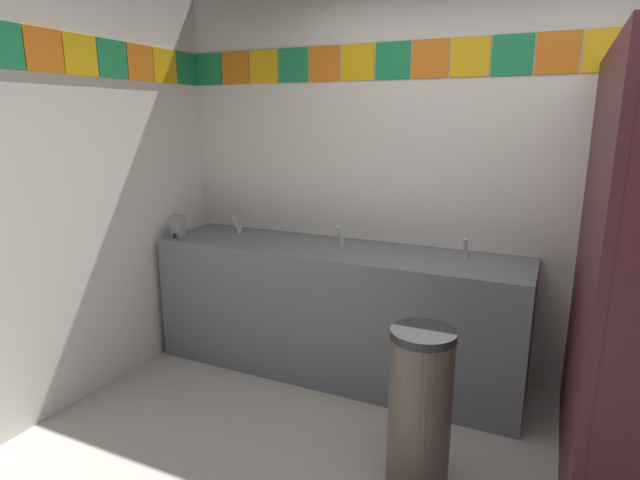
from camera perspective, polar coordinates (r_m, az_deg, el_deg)
The scene contains 9 objects.
wall_back at distance 3.37m, azimuth 19.66°, elevation 5.51°, with size 4.53×0.09×2.57m.
wall_side at distance 3.18m, azimuth -30.75°, elevation 3.97°, with size 0.09×3.06×2.57m.
vanity_counter at distance 3.49m, azimuth 1.63°, elevation -7.73°, with size 2.48×0.61×0.88m.
faucet_left at distance 3.82m, azimuth -9.22°, elevation 1.49°, with size 0.04×0.10×0.14m.
faucet_center at distance 3.43m, azimuth 2.28°, elevation 0.30°, with size 0.04×0.10×0.14m.
faucet_right at distance 3.21m, azimuth 15.99°, elevation -1.13°, with size 0.04×0.10×0.14m.
soap_dispenser at distance 3.79m, azimuth -15.58°, elevation 1.49°, with size 0.09×0.09×0.16m.
stall_divider at distance 2.39m, azimuth 31.61°, elevation -5.92°, with size 0.92×1.54×2.01m.
trash_bin at distance 2.56m, azimuth 11.06°, elevation -17.88°, with size 0.30×0.30×0.78m.
Camera 1 is at (0.31, -1.76, 1.71)m, focal length 28.66 mm.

